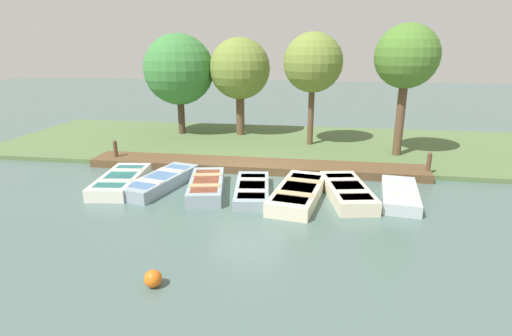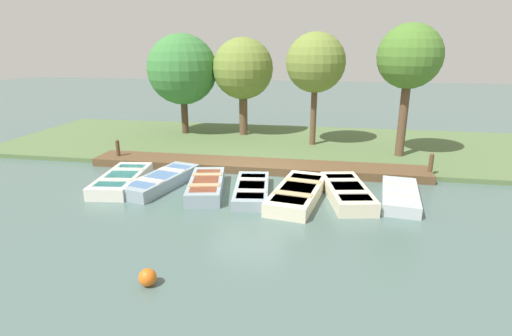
{
  "view_description": "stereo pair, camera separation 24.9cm",
  "coord_description": "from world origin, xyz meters",
  "px_view_note": "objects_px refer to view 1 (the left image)",
  "views": [
    {
      "loc": [
        12.65,
        2.29,
        4.41
      ],
      "look_at": [
        0.61,
        0.38,
        0.65
      ],
      "focal_mm": 28.0,
      "sensor_mm": 36.0,
      "label": 1
    },
    {
      "loc": [
        12.61,
        2.53,
        4.41
      ],
      "look_at": [
        0.61,
        0.38,
        0.65
      ],
      "focal_mm": 28.0,
      "sensor_mm": 36.0,
      "label": 2
    }
  ],
  "objects_px": {
    "rowboat_0": "(121,181)",
    "park_tree_far_left": "(179,70)",
    "buoy": "(153,279)",
    "rowboat_2": "(206,186)",
    "rowboat_6": "(400,194)",
    "rowboat_1": "(161,181)",
    "rowboat_5": "(347,191)",
    "rowboat_3": "(252,190)",
    "mooring_post_near": "(116,152)",
    "park_tree_center": "(313,63)",
    "rowboat_4": "(298,193)",
    "park_tree_right": "(407,58)",
    "mooring_post_far": "(429,165)",
    "park_tree_left": "(240,69)"
  },
  "relations": [
    {
      "from": "rowboat_0",
      "to": "park_tree_far_left",
      "type": "xyz_separation_m",
      "value": [
        -7.47,
        -0.5,
        3.08
      ]
    },
    {
      "from": "buoy",
      "to": "park_tree_far_left",
      "type": "distance_m",
      "value": 13.56
    },
    {
      "from": "rowboat_2",
      "to": "rowboat_6",
      "type": "bearing_deg",
      "value": 80.97
    },
    {
      "from": "rowboat_1",
      "to": "rowboat_5",
      "type": "height_order",
      "value": "rowboat_5"
    },
    {
      "from": "park_tree_far_left",
      "to": "rowboat_6",
      "type": "bearing_deg",
      "value": 51.8
    },
    {
      "from": "rowboat_6",
      "to": "rowboat_1",
      "type": "bearing_deg",
      "value": -82.8
    },
    {
      "from": "rowboat_3",
      "to": "mooring_post_near",
      "type": "height_order",
      "value": "mooring_post_near"
    },
    {
      "from": "rowboat_1",
      "to": "rowboat_2",
      "type": "relative_size",
      "value": 1.13
    },
    {
      "from": "buoy",
      "to": "park_tree_far_left",
      "type": "xyz_separation_m",
      "value": [
        -12.64,
        -3.78,
        3.11
      ]
    },
    {
      "from": "rowboat_2",
      "to": "mooring_post_near",
      "type": "bearing_deg",
      "value": -132.1
    },
    {
      "from": "park_tree_center",
      "to": "rowboat_4",
      "type": "bearing_deg",
      "value": -1.3
    },
    {
      "from": "rowboat_5",
      "to": "park_tree_far_left",
      "type": "height_order",
      "value": "park_tree_far_left"
    },
    {
      "from": "rowboat_3",
      "to": "rowboat_5",
      "type": "bearing_deg",
      "value": 85.56
    },
    {
      "from": "buoy",
      "to": "mooring_post_near",
      "type": "bearing_deg",
      "value": -148.28
    },
    {
      "from": "rowboat_6",
      "to": "park_tree_right",
      "type": "distance_m",
      "value": 6.05
    },
    {
      "from": "rowboat_0",
      "to": "mooring_post_near",
      "type": "xyz_separation_m",
      "value": [
        -2.46,
        -1.43,
        0.27
      ]
    },
    {
      "from": "rowboat_0",
      "to": "rowboat_3",
      "type": "bearing_deg",
      "value": 82.2
    },
    {
      "from": "buoy",
      "to": "park_tree_center",
      "type": "distance_m",
      "value": 12.16
    },
    {
      "from": "buoy",
      "to": "park_tree_far_left",
      "type": "bearing_deg",
      "value": -163.36
    },
    {
      "from": "buoy",
      "to": "rowboat_1",
      "type": "bearing_deg",
      "value": -159.68
    },
    {
      "from": "rowboat_6",
      "to": "rowboat_4",
      "type": "bearing_deg",
      "value": -74.91
    },
    {
      "from": "mooring_post_far",
      "to": "park_tree_right",
      "type": "relative_size",
      "value": 0.18
    },
    {
      "from": "rowboat_4",
      "to": "park_tree_right",
      "type": "distance_m",
      "value": 7.31
    },
    {
      "from": "rowboat_4",
      "to": "rowboat_2",
      "type": "bearing_deg",
      "value": -83.37
    },
    {
      "from": "rowboat_6",
      "to": "buoy",
      "type": "xyz_separation_m",
      "value": [
        5.38,
        -5.46,
        -0.01
      ]
    },
    {
      "from": "buoy",
      "to": "park_tree_right",
      "type": "xyz_separation_m",
      "value": [
        -10.05,
        6.14,
        3.79
      ]
    },
    {
      "from": "rowboat_2",
      "to": "park_tree_far_left",
      "type": "bearing_deg",
      "value": -167.58
    },
    {
      "from": "rowboat_4",
      "to": "park_tree_left",
      "type": "bearing_deg",
      "value": -147.78
    },
    {
      "from": "rowboat_0",
      "to": "park_tree_left",
      "type": "height_order",
      "value": "park_tree_left"
    },
    {
      "from": "park_tree_center",
      "to": "park_tree_right",
      "type": "bearing_deg",
      "value": 69.9
    },
    {
      "from": "rowboat_5",
      "to": "park_tree_far_left",
      "type": "distance_m",
      "value": 11.09
    },
    {
      "from": "rowboat_2",
      "to": "buoy",
      "type": "xyz_separation_m",
      "value": [
        5.1,
        0.4,
        -0.04
      ]
    },
    {
      "from": "rowboat_5",
      "to": "mooring_post_near",
      "type": "bearing_deg",
      "value": -116.74
    },
    {
      "from": "rowboat_5",
      "to": "park_tree_left",
      "type": "distance_m",
      "value": 9.46
    },
    {
      "from": "mooring_post_near",
      "to": "mooring_post_far",
      "type": "xyz_separation_m",
      "value": [
        0.0,
        11.49,
        0.0
      ]
    },
    {
      "from": "rowboat_5",
      "to": "park_tree_left",
      "type": "xyz_separation_m",
      "value": [
        -7.57,
        -4.75,
        3.1
      ]
    },
    {
      "from": "rowboat_1",
      "to": "rowboat_4",
      "type": "bearing_deg",
      "value": 98.11
    },
    {
      "from": "rowboat_2",
      "to": "park_tree_left",
      "type": "relative_size",
      "value": 0.6
    },
    {
      "from": "mooring_post_far",
      "to": "rowboat_4",
      "type": "bearing_deg",
      "value": -58.09
    },
    {
      "from": "rowboat_6",
      "to": "mooring_post_near",
      "type": "distance_m",
      "value": 10.42
    },
    {
      "from": "rowboat_4",
      "to": "park_tree_center",
      "type": "relative_size",
      "value": 0.67
    },
    {
      "from": "mooring_post_far",
      "to": "park_tree_left",
      "type": "bearing_deg",
      "value": -124.44
    },
    {
      "from": "rowboat_1",
      "to": "rowboat_2",
      "type": "bearing_deg",
      "value": 93.92
    },
    {
      "from": "park_tree_center",
      "to": "park_tree_right",
      "type": "height_order",
      "value": "park_tree_right"
    },
    {
      "from": "rowboat_3",
      "to": "mooring_post_near",
      "type": "bearing_deg",
      "value": -121.22
    },
    {
      "from": "rowboat_1",
      "to": "park_tree_far_left",
      "type": "relative_size",
      "value": 0.65
    },
    {
      "from": "rowboat_1",
      "to": "park_tree_right",
      "type": "bearing_deg",
      "value": 133.29
    },
    {
      "from": "rowboat_5",
      "to": "buoy",
      "type": "relative_size",
      "value": 8.8
    },
    {
      "from": "mooring_post_near",
      "to": "park_tree_center",
      "type": "relative_size",
      "value": 0.19
    },
    {
      "from": "rowboat_3",
      "to": "buoy",
      "type": "height_order",
      "value": "buoy"
    }
  ]
}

